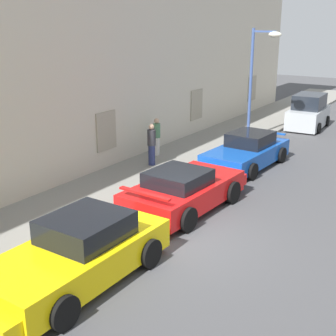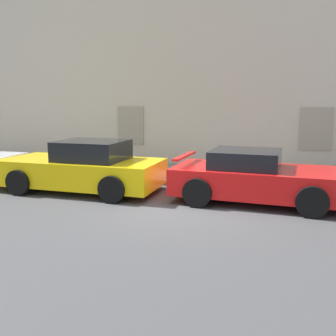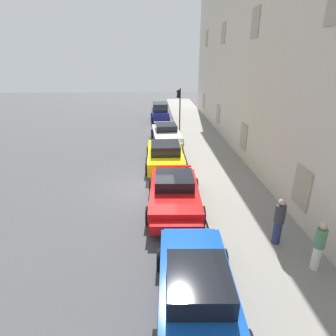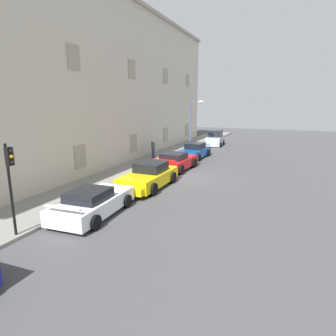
{
  "view_description": "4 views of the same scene",
  "coord_description": "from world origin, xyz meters",
  "views": [
    {
      "loc": [
        -9.71,
        -5.88,
        5.65
      ],
      "look_at": [
        1.31,
        1.33,
        1.44
      ],
      "focal_mm": 49.33,
      "sensor_mm": 36.0,
      "label": 1
    },
    {
      "loc": [
        2.43,
        -8.85,
        2.57
      ],
      "look_at": [
        -0.88,
        2.14,
        0.57
      ],
      "focal_mm": 41.19,
      "sensor_mm": 36.0,
      "label": 2
    },
    {
      "loc": [
        12.38,
        0.26,
        6.03
      ],
      "look_at": [
        -0.64,
        0.94,
        0.81
      ],
      "focal_mm": 29.86,
      "sensor_mm": 36.0,
      "label": 3
    },
    {
      "loc": [
        -18.3,
        -6.75,
        5.02
      ],
      "look_at": [
        0.16,
        0.99,
        0.49
      ],
      "focal_mm": 31.1,
      "sensor_mm": 36.0,
      "label": 4
    }
  ],
  "objects": [
    {
      "name": "ground_plane",
      "position": [
        0.0,
        0.0,
        0.0
      ],
      "size": [
        80.0,
        80.0,
        0.0
      ],
      "primitive_type": "plane",
      "color": "#444447"
    },
    {
      "name": "sidewalk",
      "position": [
        0.0,
        3.93,
        0.07
      ],
      "size": [
        60.0,
        3.4,
        0.14
      ],
      "primitive_type": "cube",
      "color": "gray",
      "rests_on": "ground"
    },
    {
      "name": "sportscar_yellow_flank",
      "position": [
        -3.24,
        0.9,
        0.64
      ],
      "size": [
        4.97,
        2.27,
        1.47
      ],
      "color": "yellow",
      "rests_on": "ground"
    },
    {
      "name": "sportscar_white_middle",
      "position": [
        1.98,
        1.07,
        0.61
      ],
      "size": [
        4.71,
        2.41,
        1.33
      ],
      "color": "red",
      "rests_on": "ground"
    },
    {
      "name": "sportscar_tail_end",
      "position": [
        6.84,
        1.27,
        0.59
      ],
      "size": [
        4.85,
        2.27,
        1.35
      ],
      "color": "#144CB2",
      "rests_on": "ground"
    },
    {
      "name": "hatchback_distant",
      "position": [
        15.41,
        1.34,
        0.82
      ],
      "size": [
        3.62,
        1.98,
        1.86
      ],
      "color": "#B2B7BC",
      "rests_on": "ground"
    },
    {
      "name": "street_lamp",
      "position": [
        11.02,
        2.51,
        3.77
      ],
      "size": [
        0.44,
        1.42,
        5.19
      ],
      "color": "#3F5999",
      "rests_on": "sidewalk"
    },
    {
      "name": "pedestrian_admiring",
      "position": [
        5.98,
        4.95,
        0.97
      ],
      "size": [
        0.43,
        0.43,
        1.6
      ],
      "color": "silver",
      "rests_on": "sidewalk"
    },
    {
      "name": "pedestrian_strolling",
      "position": [
        4.7,
        4.32,
        1.0
      ],
      "size": [
        0.46,
        0.46,
        1.67
      ],
      "color": "navy",
      "rests_on": "sidewalk"
    }
  ]
}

